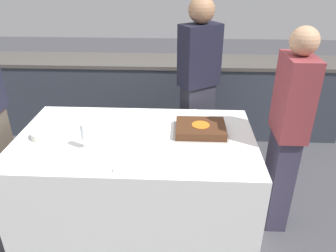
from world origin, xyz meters
The scene contains 10 objects.
ground_plane centered at (0.00, 0.00, 0.00)m, with size 14.00×14.00×0.00m, color #424247.
back_counter centered at (0.00, 1.61, 0.46)m, with size 4.40×0.58×0.92m.
dining_table centered at (0.00, 0.00, 0.39)m, with size 1.82×1.07×0.77m.
cake centered at (0.50, 0.10, 0.80)m, with size 0.42×0.35×0.07m.
plate_stack centered at (-0.69, -0.03, 0.80)m, with size 0.20×0.20×0.05m.
wine_glass centered at (-0.33, -0.18, 0.90)m, with size 0.06×0.06×0.19m.
side_plate_near_cake centered at (0.46, 0.43, 0.77)m, with size 0.20×0.20×0.00m.
utensil_pile centered at (0.01, -0.43, 0.78)m, with size 0.17×0.09×0.02m.
person_cutting_cake centered at (0.50, 0.75, 0.91)m, with size 0.41×0.36×1.71m.
person_seated_right centered at (1.13, 0.00, 0.83)m, with size 0.20×0.35×1.61m.
Camera 1 is at (0.35, -2.17, 1.99)m, focal length 35.00 mm.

